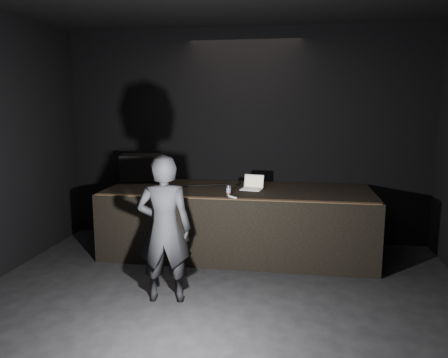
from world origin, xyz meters
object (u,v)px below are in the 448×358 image
object	(u,v)px
stage_monitor	(142,168)
person	(164,229)
beer_can	(229,191)
stage_riser	(238,221)
laptop	(252,186)

from	to	relation	value
stage_monitor	person	xyz separation A→B (m)	(1.04, -2.21, -0.37)
stage_monitor	person	distance (m)	2.47
beer_can	stage_riser	bearing A→B (deg)	81.50
stage_riser	stage_monitor	distance (m)	1.87
laptop	beer_can	xyz separation A→B (m)	(-0.29, -0.54, 0.02)
laptop	person	world-z (taller)	person
stage_riser	person	world-z (taller)	person
stage_monitor	beer_can	xyz separation A→B (m)	(1.59, -0.92, -0.15)
stage_monitor	person	size ratio (longest dim) A/B	0.45
stage_riser	stage_monitor	size ratio (longest dim) A/B	5.19
stage_monitor	laptop	size ratio (longest dim) A/B	2.20
stage_monitor	laptop	world-z (taller)	stage_monitor
stage_riser	person	xyz separation A→B (m)	(-0.63, -1.78, 0.36)
stage_riser	beer_can	world-z (taller)	beer_can
stage_riser	person	distance (m)	1.93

